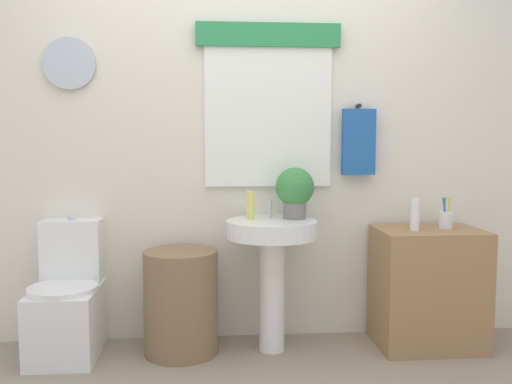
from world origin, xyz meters
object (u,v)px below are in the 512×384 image
object	(u,v)px
toilet	(68,304)
potted_plant	(295,190)
laundry_hamper	(181,302)
wooden_cabinet	(428,288)
lotion_bottle	(415,214)
toothbrush_cup	(446,219)
soap_bottle	(251,205)
pedestal_sink	(272,252)

from	to	relation	value
toilet	potted_plant	xyz separation A→B (m)	(1.31, 0.02, 0.64)
potted_plant	toilet	bearing A→B (deg)	-178.98
laundry_hamper	wooden_cabinet	world-z (taller)	wooden_cabinet
wooden_cabinet	lotion_bottle	world-z (taller)	lotion_bottle
laundry_hamper	toothbrush_cup	xyz separation A→B (m)	(1.56, 0.02, 0.46)
potted_plant	toothbrush_cup	bearing A→B (deg)	-2.53
wooden_cabinet	lotion_bottle	size ratio (longest dim) A/B	3.72
toilet	lotion_bottle	world-z (taller)	lotion_bottle
toilet	wooden_cabinet	bearing A→B (deg)	-1.00
toilet	lotion_bottle	distance (m)	2.06
potted_plant	toothbrush_cup	xyz separation A→B (m)	(0.90, -0.04, -0.18)
toothbrush_cup	toilet	bearing A→B (deg)	179.57
wooden_cabinet	soap_bottle	distance (m)	1.17
wooden_cabinet	soap_bottle	xyz separation A→B (m)	(-1.05, 0.05, 0.50)
soap_bottle	laundry_hamper	bearing A→B (deg)	-172.97
potted_plant	toothbrush_cup	size ratio (longest dim) A/B	1.62
pedestal_sink	wooden_cabinet	bearing A→B (deg)	0.00
lotion_bottle	toothbrush_cup	xyz separation A→B (m)	(0.21, 0.06, -0.04)
laundry_hamper	wooden_cabinet	size ratio (longest dim) A/B	0.85
laundry_hamper	lotion_bottle	size ratio (longest dim) A/B	3.16
toilet	potted_plant	bearing A→B (deg)	1.02
soap_bottle	pedestal_sink	bearing A→B (deg)	-22.62
laundry_hamper	soap_bottle	size ratio (longest dim) A/B	3.66
potted_plant	lotion_bottle	bearing A→B (deg)	-8.28
pedestal_sink	potted_plant	bearing A→B (deg)	23.20
laundry_hamper	wooden_cabinet	xyz separation A→B (m)	(1.46, 0.00, 0.05)
lotion_bottle	pedestal_sink	bearing A→B (deg)	177.23
laundry_hamper	wooden_cabinet	bearing A→B (deg)	0.00
wooden_cabinet	toilet	bearing A→B (deg)	179.00
pedestal_sink	toothbrush_cup	world-z (taller)	toothbrush_cup
potted_plant	lotion_bottle	distance (m)	0.71
toilet	toothbrush_cup	size ratio (longest dim) A/B	4.21
pedestal_sink	soap_bottle	world-z (taller)	soap_bottle
wooden_cabinet	laundry_hamper	bearing A→B (deg)	180.00
pedestal_sink	laundry_hamper	bearing A→B (deg)	180.00
laundry_hamper	potted_plant	size ratio (longest dim) A/B	1.99
soap_bottle	toothbrush_cup	size ratio (longest dim) A/B	0.88
wooden_cabinet	toothbrush_cup	distance (m)	0.42
toilet	laundry_hamper	xyz separation A→B (m)	(0.64, -0.04, 0.01)
toilet	pedestal_sink	distance (m)	1.21
soap_bottle	wooden_cabinet	bearing A→B (deg)	-2.72
lotion_bottle	toothbrush_cup	size ratio (longest dim) A/B	1.02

